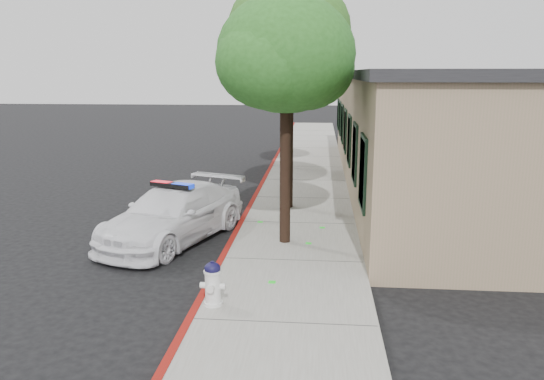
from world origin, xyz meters
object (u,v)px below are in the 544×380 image
(police_car, at_px, (173,214))
(street_tree_mid, at_px, (289,35))
(fire_hydrant, at_px, (213,283))
(street_tree_near, at_px, (286,59))
(street_tree_far, at_px, (286,84))
(clapboard_building, at_px, (443,130))

(police_car, height_order, street_tree_mid, street_tree_mid)
(fire_hydrant, relative_size, street_tree_near, 0.14)
(street_tree_near, relative_size, street_tree_far, 1.22)
(street_tree_near, bearing_deg, street_tree_mid, 92.34)
(clapboard_building, height_order, fire_hydrant, clapboard_building)
(police_car, distance_m, street_tree_far, 10.73)
(clapboard_building, distance_m, street_tree_near, 9.64)
(fire_hydrant, relative_size, street_tree_mid, 0.12)
(street_tree_near, bearing_deg, clapboard_building, 55.43)
(clapboard_building, bearing_deg, street_tree_mid, -142.26)
(clapboard_building, bearing_deg, fire_hydrant, -119.02)
(clapboard_building, relative_size, street_tree_far, 4.39)
(police_car, distance_m, street_tree_near, 4.74)
(police_car, distance_m, street_tree_mid, 6.16)
(fire_hydrant, xyz_separation_m, street_tree_near, (1.04, 3.73, 3.91))
(clapboard_building, xyz_separation_m, fire_hydrant, (-6.34, -11.43, -1.57))
(fire_hydrant, bearing_deg, street_tree_far, 91.28)
(clapboard_building, relative_size, police_car, 4.07)
(clapboard_building, height_order, street_tree_far, street_tree_far)
(clapboard_building, bearing_deg, police_car, -137.83)
(clapboard_building, distance_m, fire_hydrant, 13.17)
(clapboard_building, bearing_deg, street_tree_far, 155.87)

